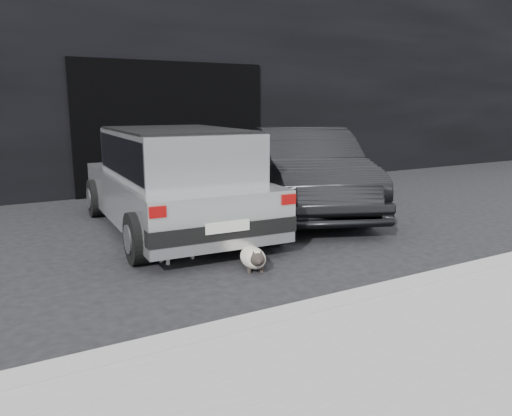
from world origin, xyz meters
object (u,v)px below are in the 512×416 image
second_car (305,170)px  cat_white (179,243)px  silver_hatchback (174,176)px  cat_siamese (254,258)px

second_car → cat_white: (-2.84, -1.53, -0.50)m
second_car → silver_hatchback: bearing=-152.8°
silver_hatchback → cat_white: (-0.46, -1.32, -0.59)m
silver_hatchback → cat_white: 1.51m
second_car → cat_white: size_ratio=5.11×
silver_hatchback → cat_siamese: size_ratio=5.11×
silver_hatchback → cat_siamese: (0.11, -2.04, -0.66)m
second_car → cat_siamese: size_ratio=5.36×
second_car → cat_white: bearing=-129.5°
cat_siamese → cat_white: cat_white is taller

